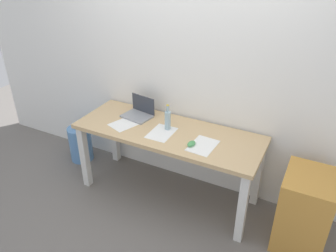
{
  "coord_description": "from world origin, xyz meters",
  "views": [
    {
      "loc": [
        1.24,
        -2.41,
        2.31
      ],
      "look_at": [
        0.0,
        0.0,
        0.8
      ],
      "focal_mm": 35.48,
      "sensor_mm": 36.0,
      "label": 1
    }
  ],
  "objects_px": {
    "desk": "(168,140)",
    "computer_mouse": "(191,144)",
    "beer_bottle": "(168,120)",
    "laptop_left": "(139,112)",
    "filing_cabinet": "(304,210)",
    "water_cooler_jug": "(81,143)"
  },
  "relations": [
    {
      "from": "laptop_left",
      "to": "filing_cabinet",
      "type": "relative_size",
      "value": 0.46
    },
    {
      "from": "laptop_left",
      "to": "computer_mouse",
      "type": "distance_m",
      "value": 0.75
    },
    {
      "from": "computer_mouse",
      "to": "filing_cabinet",
      "type": "distance_m",
      "value": 1.09
    },
    {
      "from": "water_cooler_jug",
      "to": "filing_cabinet",
      "type": "relative_size",
      "value": 0.68
    },
    {
      "from": "laptop_left",
      "to": "water_cooler_jug",
      "type": "bearing_deg",
      "value": -176.86
    },
    {
      "from": "water_cooler_jug",
      "to": "beer_bottle",
      "type": "bearing_deg",
      "value": -2.9
    },
    {
      "from": "beer_bottle",
      "to": "computer_mouse",
      "type": "height_order",
      "value": "beer_bottle"
    },
    {
      "from": "desk",
      "to": "filing_cabinet",
      "type": "xyz_separation_m",
      "value": [
        1.3,
        -0.04,
        -0.3
      ]
    },
    {
      "from": "beer_bottle",
      "to": "filing_cabinet",
      "type": "relative_size",
      "value": 0.37
    },
    {
      "from": "water_cooler_jug",
      "to": "filing_cabinet",
      "type": "height_order",
      "value": "filing_cabinet"
    },
    {
      "from": "laptop_left",
      "to": "beer_bottle",
      "type": "height_order",
      "value": "beer_bottle"
    },
    {
      "from": "beer_bottle",
      "to": "computer_mouse",
      "type": "relative_size",
      "value": 2.55
    },
    {
      "from": "laptop_left",
      "to": "desk",
      "type": "bearing_deg",
      "value": -18.13
    },
    {
      "from": "laptop_left",
      "to": "computer_mouse",
      "type": "bearing_deg",
      "value": -20.87
    },
    {
      "from": "desk",
      "to": "computer_mouse",
      "type": "height_order",
      "value": "computer_mouse"
    },
    {
      "from": "desk",
      "to": "computer_mouse",
      "type": "xyz_separation_m",
      "value": [
        0.3,
        -0.14,
        0.12
      ]
    },
    {
      "from": "beer_bottle",
      "to": "computer_mouse",
      "type": "bearing_deg",
      "value": -27.13
    },
    {
      "from": "computer_mouse",
      "to": "desk",
      "type": "bearing_deg",
      "value": 160.19
    },
    {
      "from": "laptop_left",
      "to": "beer_bottle",
      "type": "xyz_separation_m",
      "value": [
        0.38,
        -0.11,
        0.06
      ]
    },
    {
      "from": "desk",
      "to": "computer_mouse",
      "type": "distance_m",
      "value": 0.35
    },
    {
      "from": "desk",
      "to": "water_cooler_jug",
      "type": "relative_size",
      "value": 3.79
    },
    {
      "from": "computer_mouse",
      "to": "water_cooler_jug",
      "type": "height_order",
      "value": "computer_mouse"
    }
  ]
}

